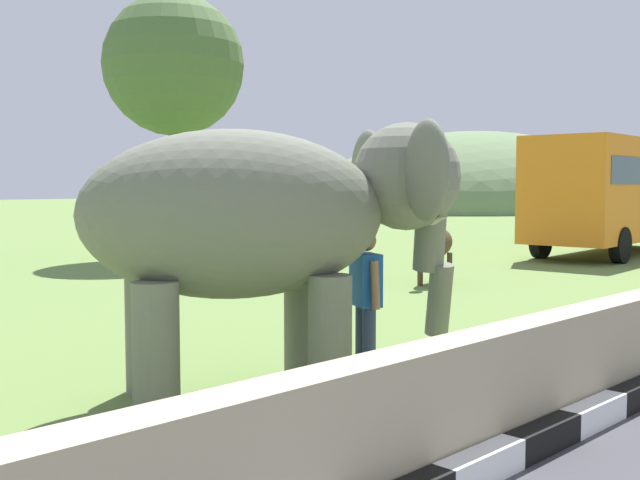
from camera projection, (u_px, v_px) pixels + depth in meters
barrier_parapet at (377, 432)px, 5.15m from camera, size 28.00×0.36×1.00m
elephant at (271, 217)px, 7.80m from camera, size 3.99×3.35×2.82m
person_handler at (366, 296)px, 8.46m from camera, size 0.39×0.62×1.66m
bus_orange at (614, 187)px, 23.62m from camera, size 8.47×3.17×3.50m
bus_teal at (625, 186)px, 34.30m from camera, size 10.05×4.11×3.50m
cow_near at (435, 244)px, 16.60m from camera, size 1.92×1.03×1.23m
tree_distant at (174, 66)px, 22.10m from camera, size 4.06×4.06×7.63m
hill_east at (477, 209)px, 66.70m from camera, size 32.42×25.94×13.44m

